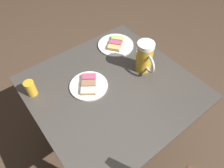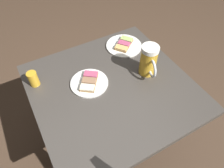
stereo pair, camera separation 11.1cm
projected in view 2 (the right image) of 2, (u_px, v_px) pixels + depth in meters
name	position (u px, v px, depth m)	size (l,w,h in m)	color
ground_plane	(112.00, 142.00, 1.66)	(6.00, 6.00, 0.00)	#4C3828
cafe_table	(112.00, 101.00, 1.22)	(0.82, 0.84, 0.71)	black
plate_near	(89.00, 82.00, 1.13)	(0.21, 0.21, 0.03)	white
plate_far	(124.00, 45.00, 1.33)	(0.23, 0.23, 0.03)	white
beer_mug	(149.00, 61.00, 1.12)	(0.15, 0.09, 0.18)	gold
beer_glass_small	(33.00, 79.00, 1.10)	(0.05, 0.05, 0.09)	gold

